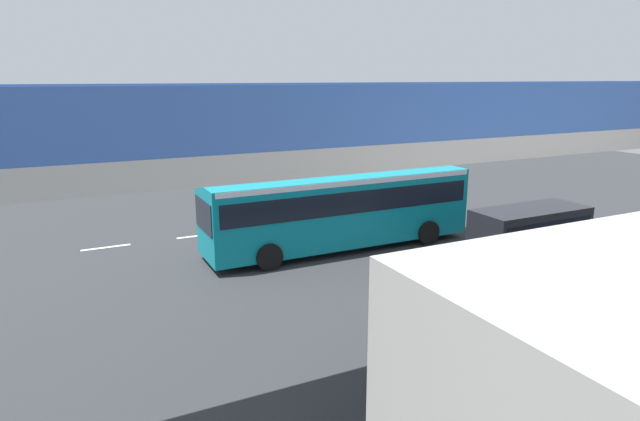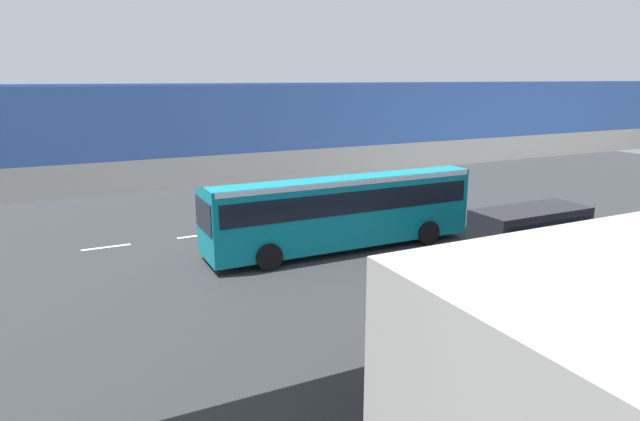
% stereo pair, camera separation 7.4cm
% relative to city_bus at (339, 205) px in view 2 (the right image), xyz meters
% --- Properties ---
extents(ground, '(80.00, 80.00, 0.00)m').
position_rel_city_bus_xyz_m(ground, '(0.96, -0.94, -1.88)').
color(ground, '#2D3033').
extents(city_bus, '(11.54, 2.85, 3.15)m').
position_rel_city_bus_xyz_m(city_bus, '(0.00, 0.00, 0.00)').
color(city_bus, '#0C8493').
rests_on(city_bus, ground).
extents(parked_van, '(4.80, 2.17, 2.05)m').
position_rel_city_bus_xyz_m(parked_van, '(-6.14, 4.56, -0.70)').
color(parked_van, black).
rests_on(parked_van, ground).
extents(bicycle_green, '(1.77, 0.44, 0.96)m').
position_rel_city_bus_xyz_m(bicycle_green, '(-8.19, 2.64, -1.51)').
color(bicycle_green, black).
rests_on(bicycle_green, ground).
extents(bicycle_blue, '(1.77, 0.44, 0.96)m').
position_rel_city_bus_xyz_m(bicycle_blue, '(-9.74, 1.08, -1.51)').
color(bicycle_blue, black).
rests_on(bicycle_blue, ground).
extents(bicycle_black, '(1.77, 0.44, 0.96)m').
position_rel_city_bus_xyz_m(bicycle_black, '(-7.80, 1.32, -1.51)').
color(bicycle_black, black).
rests_on(bicycle_black, ground).
extents(traffic_sign, '(0.08, 0.60, 2.80)m').
position_rel_city_bus_xyz_m(traffic_sign, '(3.15, -4.30, 0.01)').
color(traffic_sign, slate).
rests_on(traffic_sign, ground).
extents(lane_dash_leftmost, '(2.00, 0.20, 0.01)m').
position_rel_city_bus_xyz_m(lane_dash_leftmost, '(-7.04, -4.40, -1.88)').
color(lane_dash_leftmost, silver).
rests_on(lane_dash_leftmost, ground).
extents(lane_dash_left, '(2.00, 0.20, 0.01)m').
position_rel_city_bus_xyz_m(lane_dash_left, '(-3.04, -4.40, -1.88)').
color(lane_dash_left, silver).
rests_on(lane_dash_left, ground).
extents(lane_dash_centre, '(2.00, 0.20, 0.01)m').
position_rel_city_bus_xyz_m(lane_dash_centre, '(0.96, -4.40, -1.88)').
color(lane_dash_centre, silver).
rests_on(lane_dash_centre, ground).
extents(lane_dash_right, '(2.00, 0.20, 0.01)m').
position_rel_city_bus_xyz_m(lane_dash_right, '(4.96, -4.40, -1.88)').
color(lane_dash_right, silver).
rests_on(lane_dash_right, ground).
extents(lane_dash_rightmost, '(2.00, 0.20, 0.01)m').
position_rel_city_bus_xyz_m(lane_dash_rightmost, '(8.96, -4.40, -1.88)').
color(lane_dash_rightmost, silver).
rests_on(lane_dash_rightmost, ground).
extents(pedestrian_overpass, '(30.92, 2.60, 6.97)m').
position_rel_city_bus_xyz_m(pedestrian_overpass, '(0.96, 9.66, 3.34)').
color(pedestrian_overpass, '#B2ADA5').
rests_on(pedestrian_overpass, ground).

